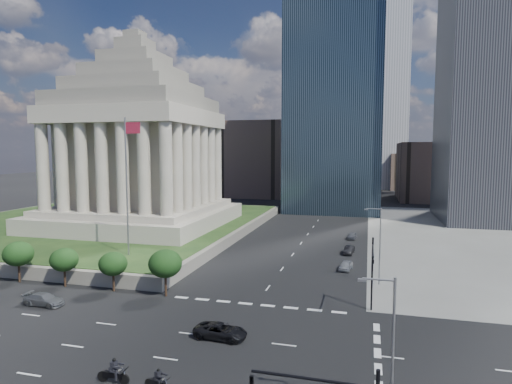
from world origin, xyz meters
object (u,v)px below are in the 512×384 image
(street_lamp_north, at_px, (379,241))
(parked_sedan_near, at_px, (346,265))
(flagpole, at_px, (128,179))
(pickup_truck, at_px, (221,331))
(traffic_signal_ne, at_px, (372,267))
(suv_grey, at_px, (44,299))
(parked_sedan_far, at_px, (352,236))
(war_memorial, at_px, (137,130))
(street_lamp_south, at_px, (390,351))
(motorcycle_lead, at_px, (157,379))
(motorcycle_trail, at_px, (113,370))
(parked_sedan_mid, at_px, (349,250))

(street_lamp_north, relative_size, parked_sedan_near, 2.59)
(flagpole, relative_size, pickup_truck, 4.07)
(traffic_signal_ne, distance_m, suv_grey, 36.00)
(parked_sedan_far, bearing_deg, war_memorial, -165.18)
(flagpole, bearing_deg, pickup_truck, -42.47)
(war_memorial, bearing_deg, street_lamp_south, -48.77)
(flagpole, xyz_separation_m, motorcycle_lead, (19.44, -28.41, -12.28))
(street_lamp_north, xyz_separation_m, motorcycle_trail, (-19.32, -29.40, -4.68))
(parked_sedan_mid, distance_m, motorcycle_trail, 47.69)
(traffic_signal_ne, height_order, street_lamp_south, street_lamp_south)
(parked_sedan_near, bearing_deg, motorcycle_trail, -104.06)
(pickup_truck, xyz_separation_m, parked_sedan_far, (9.89, 48.44, -0.02))
(suv_grey, distance_m, motorcycle_lead, 23.67)
(suv_grey, bearing_deg, parked_sedan_mid, -43.01)
(street_lamp_north, distance_m, motorcycle_lead, 33.70)
(street_lamp_north, height_order, motorcycle_trail, street_lamp_north)
(pickup_truck, bearing_deg, street_lamp_north, -32.18)
(pickup_truck, bearing_deg, traffic_signal_ne, -53.50)
(motorcycle_trail, bearing_deg, parked_sedan_mid, 71.07)
(flagpole, xyz_separation_m, parked_sedan_near, (30.83, 6.87, -12.46))
(parked_sedan_near, distance_m, motorcycle_trail, 38.32)
(war_memorial, height_order, motorcycle_trail, war_memorial)
(street_lamp_south, xyz_separation_m, motorcycle_lead, (-15.72, 1.59, -4.83))
(pickup_truck, height_order, suv_grey, pickup_truck)
(flagpole, bearing_deg, traffic_signal_ne, -16.71)
(traffic_signal_ne, bearing_deg, suv_grey, -170.38)
(pickup_truck, distance_m, parked_sedan_far, 49.44)
(traffic_signal_ne, bearing_deg, pickup_truck, -146.49)
(flagpole, height_order, motorcycle_trail, flagpole)
(flagpole, bearing_deg, war_memorial, 116.89)
(street_lamp_south, relative_size, motorcycle_lead, 4.48)
(flagpole, distance_m, street_lamp_south, 46.81)
(suv_grey, distance_m, parked_sedan_mid, 45.87)
(street_lamp_south, relative_size, suv_grey, 2.14)
(parked_sedan_mid, xyz_separation_m, motorcycle_lead, (-11.39, -45.29, 0.19))
(pickup_truck, relative_size, parked_sedan_mid, 1.26)
(traffic_signal_ne, distance_m, parked_sedan_near, 18.12)
(pickup_truck, relative_size, parked_sedan_far, 1.27)
(street_lamp_south, height_order, parked_sedan_mid, street_lamp_south)
(war_memorial, xyz_separation_m, street_lamp_north, (47.33, -23.00, -15.74))
(traffic_signal_ne, height_order, pickup_truck, traffic_signal_ne)
(traffic_signal_ne, xyz_separation_m, suv_grey, (-35.21, -5.97, -4.57))
(street_lamp_south, xyz_separation_m, parked_sedan_near, (-4.33, 36.87, -5.01))
(traffic_signal_ne, xyz_separation_m, parked_sedan_near, (-3.50, 17.17, -4.59))
(war_memorial, relative_size, parked_sedan_near, 10.12)
(traffic_signal_ne, relative_size, suv_grey, 1.71)
(flagpole, height_order, parked_sedan_far, flagpole)
(parked_sedan_far, distance_m, motorcycle_lead, 58.80)
(parked_sedan_far, xyz_separation_m, motorcycle_lead, (-11.39, -57.68, 0.17))
(parked_sedan_mid, bearing_deg, motorcycle_trail, -101.43)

